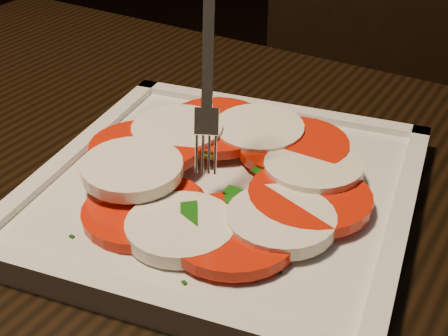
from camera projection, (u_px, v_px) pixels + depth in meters
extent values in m
cylinder|color=black|center=(67.00, 238.00, 1.07)|extent=(0.06, 0.06, 0.71)
cube|color=black|center=(366.00, 163.00, 1.10)|extent=(0.53, 0.53, 0.04)
cylinder|color=black|center=(243.00, 319.00, 1.11)|extent=(0.04, 0.04, 0.41)
cylinder|color=black|center=(274.00, 205.00, 1.41)|extent=(0.04, 0.04, 0.41)
cylinder|color=black|center=(440.00, 226.00, 1.34)|extent=(0.04, 0.04, 0.41)
cube|color=white|center=(224.00, 193.00, 0.48)|extent=(0.32, 0.32, 0.01)
cylinder|color=red|center=(145.00, 210.00, 0.44)|extent=(0.09, 0.09, 0.01)
cylinder|color=white|center=(181.00, 228.00, 0.42)|extent=(0.07, 0.08, 0.01)
cylinder|color=red|center=(232.00, 233.00, 0.41)|extent=(0.09, 0.09, 0.01)
cylinder|color=white|center=(281.00, 220.00, 0.42)|extent=(0.07, 0.08, 0.01)
cylinder|color=red|center=(310.00, 197.00, 0.44)|extent=(0.09, 0.09, 0.01)
cylinder|color=white|center=(313.00, 169.00, 0.47)|extent=(0.08, 0.08, 0.01)
cylinder|color=red|center=(293.00, 146.00, 0.50)|extent=(0.09, 0.09, 0.01)
cylinder|color=white|center=(259.00, 130.00, 0.52)|extent=(0.08, 0.08, 0.01)
cylinder|color=red|center=(217.00, 126.00, 0.52)|extent=(0.09, 0.09, 0.01)
cylinder|color=white|center=(177.00, 131.00, 0.51)|extent=(0.07, 0.08, 0.01)
cylinder|color=red|center=(146.00, 147.00, 0.49)|extent=(0.09, 0.09, 0.01)
cylinder|color=white|center=(132.00, 168.00, 0.46)|extent=(0.08, 0.08, 0.01)
cube|color=#15550E|center=(149.00, 180.00, 0.46)|extent=(0.03, 0.03, 0.01)
cube|color=#15550E|center=(189.00, 216.00, 0.42)|extent=(0.03, 0.03, 0.00)
cube|color=#15550E|center=(208.00, 148.00, 0.50)|extent=(0.02, 0.03, 0.01)
cube|color=#15550E|center=(254.00, 226.00, 0.41)|extent=(0.04, 0.04, 0.00)
cube|color=#15550E|center=(323.00, 179.00, 0.46)|extent=(0.03, 0.02, 0.00)
cube|color=#15550E|center=(247.00, 196.00, 0.44)|extent=(0.04, 0.01, 0.00)
cube|color=#15550E|center=(129.00, 181.00, 0.46)|extent=(0.02, 0.03, 0.00)
cube|color=#15550E|center=(275.00, 180.00, 0.46)|extent=(0.04, 0.02, 0.00)
cube|color=#15550E|center=(268.00, 158.00, 0.48)|extent=(0.04, 0.02, 0.00)
cube|color=#15550E|center=(246.00, 198.00, 0.44)|extent=(0.03, 0.03, 0.00)
cube|color=#0E3D0B|center=(189.00, 263.00, 0.40)|extent=(0.00, 0.00, 0.00)
cube|color=#0E3D0B|center=(333.00, 219.00, 0.43)|extent=(0.00, 0.00, 0.00)
cube|color=#0E3D0B|center=(72.00, 236.00, 0.42)|extent=(0.00, 0.00, 0.00)
cube|color=#0E3D0B|center=(228.00, 119.00, 0.56)|extent=(0.00, 0.00, 0.00)
cube|color=#0E3D0B|center=(282.00, 128.00, 0.55)|extent=(0.00, 0.00, 0.00)
cube|color=#0E3D0B|center=(310.00, 235.00, 0.42)|extent=(0.00, 0.00, 0.00)
cube|color=#0E3D0B|center=(164.00, 130.00, 0.54)|extent=(0.00, 0.00, 0.00)
cube|color=#0E3D0B|center=(170.00, 134.00, 0.54)|extent=(0.00, 0.00, 0.00)
cube|color=#0E3D0B|center=(184.00, 283.00, 0.38)|extent=(0.00, 0.00, 0.00)
cube|color=#0E3D0B|center=(83.00, 220.00, 0.43)|extent=(0.00, 0.00, 0.00)
cube|color=#0E3D0B|center=(87.00, 171.00, 0.49)|extent=(0.00, 0.00, 0.00)
cube|color=#0E3D0B|center=(320.00, 148.00, 0.52)|extent=(0.00, 0.00, 0.00)
cube|color=#0E3D0B|center=(279.00, 272.00, 0.39)|extent=(0.00, 0.00, 0.00)
cube|color=#0E3D0B|center=(278.00, 123.00, 0.55)|extent=(0.00, 0.00, 0.00)
cube|color=#0E3D0B|center=(138.00, 148.00, 0.52)|extent=(0.00, 0.00, 0.00)
cube|color=#0E3D0B|center=(117.00, 243.00, 0.41)|extent=(0.00, 0.00, 0.00)
cube|color=#0E3D0B|center=(299.00, 137.00, 0.53)|extent=(0.00, 0.00, 0.00)
cube|color=#0E3D0B|center=(279.00, 134.00, 0.54)|extent=(0.00, 0.00, 0.00)
cube|color=#0E3D0B|center=(336.00, 190.00, 0.46)|extent=(0.00, 0.00, 0.00)
cube|color=#0E3D0B|center=(102.00, 197.00, 0.46)|extent=(0.00, 0.00, 0.00)
cube|color=#0E3D0B|center=(160.00, 119.00, 0.56)|extent=(0.00, 0.00, 0.00)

